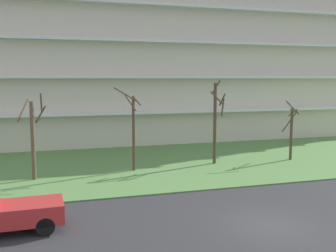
# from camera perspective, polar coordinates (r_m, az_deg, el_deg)

# --- Properties ---
(ground) EXTENTS (160.00, 160.00, 0.00)m
(ground) POSITION_cam_1_polar(r_m,az_deg,el_deg) (19.16, 14.23, -13.70)
(ground) COLOR #2D2D30
(grass_lawn_strip) EXTENTS (80.00, 16.00, 0.08)m
(grass_lawn_strip) POSITION_cam_1_polar(r_m,az_deg,el_deg) (31.49, 1.02, -5.26)
(grass_lawn_strip) COLOR #547F42
(grass_lawn_strip) RESTS_ON ground
(apartment_building) EXTENTS (53.00, 12.29, 20.37)m
(apartment_building) POSITION_cam_1_polar(r_m,az_deg,el_deg) (44.14, -4.46, 11.44)
(apartment_building) COLOR beige
(apartment_building) RESTS_ON ground
(tree_far_left) EXTENTS (1.86, 1.58, 5.75)m
(tree_far_left) POSITION_cam_1_polar(r_m,az_deg,el_deg) (27.13, -18.86, -1.34)
(tree_far_left) COLOR brown
(tree_far_left) RESTS_ON ground
(tree_left) EXTENTS (1.95, 1.52, 6.07)m
(tree_left) POSITION_cam_1_polar(r_m,az_deg,el_deg) (28.18, -5.05, -0.45)
(tree_left) COLOR #4C3828
(tree_left) RESTS_ON ground
(tree_center) EXTENTS (1.40, 1.35, 6.53)m
(tree_center) POSITION_cam_1_polar(r_m,az_deg,el_deg) (30.67, 6.89, 0.84)
(tree_center) COLOR #4C3828
(tree_center) RESTS_ON ground
(tree_right) EXTENTS (1.54, 1.55, 4.92)m
(tree_right) POSITION_cam_1_polar(r_m,az_deg,el_deg) (33.57, 17.34, -0.72)
(tree_right) COLOR #4C3828
(tree_right) RESTS_ON ground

